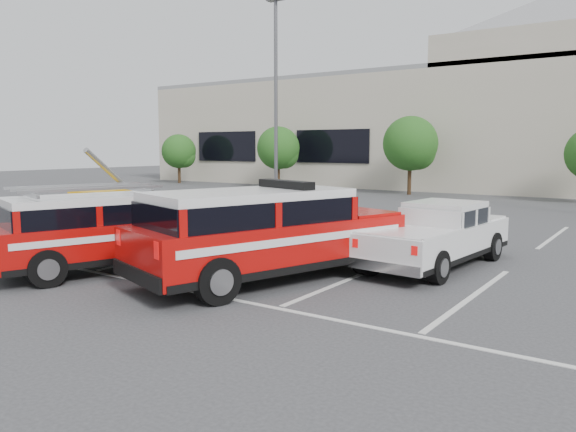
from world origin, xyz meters
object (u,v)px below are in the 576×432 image
at_px(tree_mid_left, 412,145).
at_px(utility_rig, 98,208).
at_px(tree_far_left, 180,152).
at_px(tree_left, 280,149).
at_px(ladder_suv, 104,236).
at_px(fire_chief_suv, 267,240).
at_px(white_pickup, 437,241).
at_px(convention_building, 535,122).
at_px(light_pole_left, 276,101).

relative_size(tree_mid_left, utility_rig, 1.29).
height_order(tree_far_left, tree_left, tree_left).
bearing_deg(ladder_suv, fire_chief_suv, 38.98).
xyz_separation_m(tree_far_left, white_pickup, (28.72, -19.66, -1.87)).
bearing_deg(utility_rig, tree_left, 93.87).
distance_m(tree_left, white_pickup, 27.23).
height_order(convention_building, ladder_suv, convention_building).
xyz_separation_m(fire_chief_suv, white_pickup, (2.61, 3.53, -0.27)).
bearing_deg(tree_mid_left, tree_left, -180.00).
height_order(tree_left, light_pole_left, light_pole_left).
height_order(convention_building, light_pole_left, convention_building).
bearing_deg(convention_building, light_pole_left, -112.39).
xyz_separation_m(tree_mid_left, fire_chief_suv, (6.12, -23.19, -2.14)).
distance_m(convention_building, white_pickup, 29.98).
xyz_separation_m(tree_left, tree_mid_left, (10.00, 0.00, 0.27)).
distance_m(convention_building, tree_left, 18.11).
distance_m(fire_chief_suv, ladder_suv, 4.05).
bearing_deg(white_pickup, utility_rig, -176.26).
xyz_separation_m(tree_left, white_pickup, (18.72, -19.66, -2.14)).
xyz_separation_m(light_pole_left, white_pickup, (11.81, -9.61, -4.56)).
xyz_separation_m(tree_mid_left, light_pole_left, (-3.09, -10.05, 2.14)).
xyz_separation_m(tree_left, fire_chief_suv, (16.12, -23.19, -1.87)).
bearing_deg(tree_mid_left, ladder_suv, -84.61).
xyz_separation_m(convention_building, utility_rig, (-10.01, -29.17, -4.14)).
distance_m(fire_chief_suv, white_pickup, 4.40).
xyz_separation_m(convention_building, tree_left, (-15.09, -9.82, -1.95)).
height_order(white_pickup, utility_rig, utility_rig).
relative_size(convention_building, light_pole_left, 5.86).
xyz_separation_m(light_pole_left, ladder_suv, (5.41, -14.55, -4.37)).
bearing_deg(fire_chief_suv, convention_building, 109.99).
bearing_deg(fire_chief_suv, tree_far_left, 156.60).
distance_m(tree_left, tree_mid_left, 10.00).
distance_m(fire_chief_suv, utility_rig, 11.69).
relative_size(tree_left, utility_rig, 1.18).
height_order(tree_far_left, utility_rig, tree_far_left).
height_order(light_pole_left, ladder_suv, light_pole_left).
xyz_separation_m(tree_far_left, utility_rig, (15.08, -19.35, -1.92)).
relative_size(tree_far_left, fire_chief_suv, 0.60).
xyz_separation_m(fire_chief_suv, ladder_suv, (-3.79, -1.40, -0.08)).
height_order(convention_building, tree_far_left, convention_building).
xyz_separation_m(tree_far_left, ladder_suv, (22.32, -24.59, -1.69)).
distance_m(light_pole_left, fire_chief_suv, 16.61).
bearing_deg(light_pole_left, tree_mid_left, 72.90).
bearing_deg(tree_far_left, ladder_suv, -47.77).
bearing_deg(ladder_suv, tree_mid_left, 114.10).
distance_m(light_pole_left, white_pickup, 15.90).
bearing_deg(convention_building, tree_left, -146.95).
relative_size(fire_chief_suv, ladder_suv, 1.19).
height_order(light_pole_left, white_pickup, light_pole_left).
xyz_separation_m(convention_building, fire_chief_suv, (1.03, -33.01, -3.82)).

